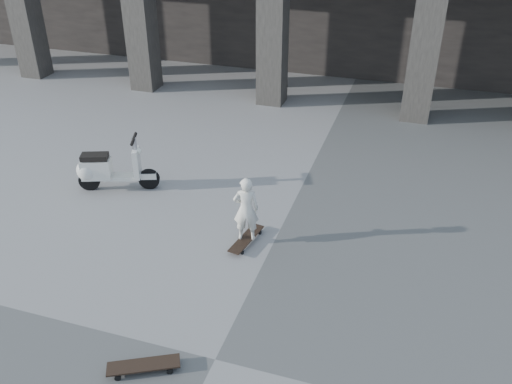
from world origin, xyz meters
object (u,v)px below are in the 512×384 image
(longboard, at_px, (246,239))
(skateboard_spare, at_px, (144,366))
(scooter, at_px, (104,169))
(child, at_px, (246,209))

(longboard, distance_m, skateboard_spare, 2.83)
(skateboard_spare, relative_size, scooter, 0.60)
(child, bearing_deg, skateboard_spare, 66.90)
(skateboard_spare, bearing_deg, scooter, 99.40)
(longboard, xyz_separation_m, scooter, (-3.02, 0.82, 0.34))
(skateboard_spare, distance_m, child, 2.88)
(longboard, xyz_separation_m, skateboard_spare, (-0.32, -2.81, 0.01))
(longboard, relative_size, skateboard_spare, 1.04)
(child, bearing_deg, scooter, -31.85)
(child, bearing_deg, longboard, 66.23)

